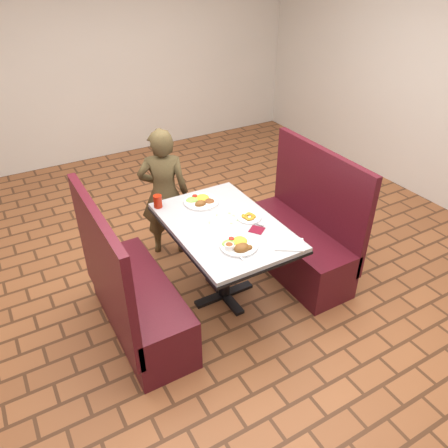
{
  "coord_description": "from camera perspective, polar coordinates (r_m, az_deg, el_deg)",
  "views": [
    {
      "loc": [
        -1.45,
        -2.51,
        2.61
      ],
      "look_at": [
        0.0,
        0.0,
        0.75
      ],
      "focal_mm": 35.0,
      "sensor_mm": 36.0,
      "label": 1
    }
  ],
  "objects": [
    {
      "name": "room",
      "position": [
        2.98,
        0.0,
        19.17
      ],
      "size": [
        7.0,
        7.04,
        2.82
      ],
      "color": "#995932",
      "rests_on": "ground"
    },
    {
      "name": "lettuce_shreds",
      "position": [
        3.5,
        0.08,
        0.65
      ],
      "size": [
        0.28,
        0.32,
        0.0
      ],
      "primitive_type": null,
      "color": "#8CCA51",
      "rests_on": "dining_table"
    },
    {
      "name": "red_tumbler",
      "position": [
        3.68,
        -8.64,
        2.95
      ],
      "size": [
        0.07,
        0.07,
        0.11
      ],
      "primitive_type": "cylinder",
      "color": "#AD1D0B",
      "rests_on": "dining_table"
    },
    {
      "name": "booth_bench_left",
      "position": [
        3.45,
        -11.72,
        -9.49
      ],
      "size": [
        0.47,
        1.2,
        1.17
      ],
      "color": "#50121C",
      "rests_on": "ground"
    },
    {
      "name": "knife_utensil",
      "position": [
        3.13,
        2.06,
        -3.62
      ],
      "size": [
        0.03,
        0.15,
        0.0
      ],
      "primitive_type": "cube",
      "rotation": [
        0.0,
        0.0,
        0.14
      ],
      "color": "silver",
      "rests_on": "dining_table"
    },
    {
      "name": "far_dinner_plate",
      "position": [
        3.73,
        -3.06,
        3.19
      ],
      "size": [
        0.29,
        0.29,
        0.08
      ],
      "rotation": [
        0.0,
        0.0,
        0.26
      ],
      "color": "white",
      "rests_on": "dining_table"
    },
    {
      "name": "fork_utensil",
      "position": [
        3.1,
        1.61,
        -3.86
      ],
      "size": [
        0.02,
        0.17,
        0.0
      ],
      "primitive_type": "cube",
      "rotation": [
        0.0,
        0.0,
        0.05
      ],
      "color": "silver",
      "rests_on": "dining_table"
    },
    {
      "name": "spoon_utensil",
      "position": [
        3.44,
        4.22,
        -0.02
      ],
      "size": [
        0.08,
        0.12,
        0.0
      ],
      "primitive_type": "cube",
      "rotation": [
        0.0,
        0.0,
        0.53
      ],
      "color": "silver",
      "rests_on": "dining_table"
    },
    {
      "name": "plantain_plate",
      "position": [
        3.51,
        3.3,
        0.89
      ],
      "size": [
        0.19,
        0.19,
        0.03
      ],
      "rotation": [
        0.0,
        0.0,
        -0.2
      ],
      "color": "white",
      "rests_on": "dining_table"
    },
    {
      "name": "paper_napkin",
      "position": [
        3.24,
        8.48,
        -2.64
      ],
      "size": [
        0.27,
        0.26,
        0.01
      ],
      "primitive_type": "cube",
      "rotation": [
        0.0,
        0.0,
        -0.62
      ],
      "color": "white",
      "rests_on": "dining_table"
    },
    {
      "name": "booth_bench_right",
      "position": [
        4.07,
        9.8,
        -1.96
      ],
      "size": [
        0.47,
        1.2,
        1.17
      ],
      "color": "#50121C",
      "rests_on": "ground"
    },
    {
      "name": "near_dinner_plate",
      "position": [
        3.17,
        1.9,
        -2.59
      ],
      "size": [
        0.28,
        0.28,
        0.09
      ],
      "rotation": [
        0.0,
        0.0,
        -0.39
      ],
      "color": "white",
      "rests_on": "dining_table"
    },
    {
      "name": "maroon_napkin",
      "position": [
        3.38,
        4.32,
        -0.76
      ],
      "size": [
        0.15,
        0.15,
        0.0
      ],
      "primitive_type": "cube",
      "rotation": [
        0.0,
        0.0,
        0.63
      ],
      "color": "maroon",
      "rests_on": "dining_table"
    },
    {
      "name": "dining_table",
      "position": [
        3.49,
        0.0,
        -1.33
      ],
      "size": [
        0.81,
        1.21,
        0.75
      ],
      "color": "#A8AAAD",
      "rests_on": "ground"
    },
    {
      "name": "diner_person",
      "position": [
        4.14,
        -7.81,
        3.94
      ],
      "size": [
        0.55,
        0.47,
        1.28
      ],
      "primitive_type": "imported",
      "rotation": [
        0.0,
        0.0,
        2.71
      ],
      "color": "brown",
      "rests_on": "ground"
    }
  ]
}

